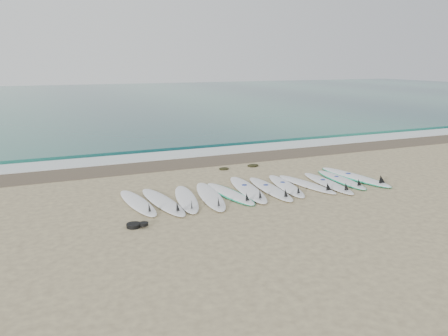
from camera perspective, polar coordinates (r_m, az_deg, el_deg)
name	(u,v)px	position (r m, az deg, el deg)	size (l,w,h in m)	color
ground	(259,191)	(12.24, 4.65, -3.01)	(120.00, 120.00, 0.00)	tan
ocean	(100,99)	(43.35, -15.93, 8.65)	(120.00, 55.00, 0.03)	#1B5B54
wet_sand_band	(207,161)	(15.86, -2.23, 0.95)	(120.00, 1.80, 0.01)	brown
foam_band	(194,153)	(17.14, -3.90, 1.96)	(120.00, 1.40, 0.04)	silver
wave_crest	(183,146)	(18.53, -5.44, 2.92)	(120.00, 1.00, 0.10)	#1B5B54
surfboard_0	(138,203)	(11.24, -11.13, -4.50)	(0.77, 2.47, 0.31)	white
surfboard_1	(164,202)	(11.20, -7.90, -4.41)	(0.84, 2.65, 0.33)	white
surfboard_2	(187,199)	(11.37, -4.90, -4.06)	(0.93, 2.51, 0.31)	white
surfboard_3	(211,196)	(11.55, -1.75, -3.71)	(0.96, 2.70, 0.34)	white
surfboard_4	(230,194)	(11.82, 0.82, -3.36)	(0.86, 2.41, 0.30)	white
surfboard_5	(248,189)	(12.16, 3.20, -2.81)	(0.92, 2.80, 0.35)	white
surfboard_6	(271,189)	(12.27, 6.14, -2.73)	(0.66, 2.59, 0.33)	white
surfboard_7	(287,186)	(12.62, 8.18, -2.33)	(0.90, 2.50, 0.31)	white
surfboard_8	(308,184)	(12.89, 10.88, -2.11)	(0.87, 2.41, 0.30)	white
surfboard_9	(329,183)	(13.12, 13.52, -1.95)	(0.66, 2.53, 0.32)	white
surfboard_10	(342,180)	(13.66, 15.11, -1.47)	(0.69, 2.39, 0.30)	silver
surfboard_11	(356,177)	(14.07, 16.81, -1.12)	(1.02, 2.84, 0.35)	white
seaweed_near	(224,169)	(14.58, -0.01, -0.07)	(0.35, 0.27, 0.07)	black
seaweed_far	(253,165)	(15.04, 3.81, 0.35)	(0.40, 0.31, 0.08)	black
leash_coil	(136,225)	(9.80, -11.42, -7.32)	(0.46, 0.36, 0.11)	black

